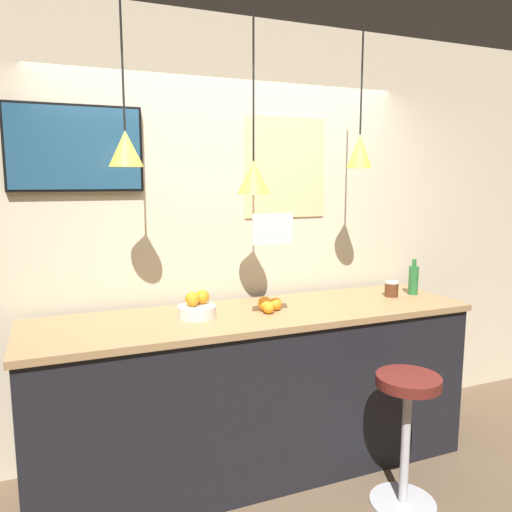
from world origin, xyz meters
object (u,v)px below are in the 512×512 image
bar_stool (407,417)px  spread_jar (392,289)px  mounted_tv (75,148)px  fruit_bowl (197,307)px  juice_bottle (413,279)px

bar_stool → spread_jar: 0.97m
spread_jar → mounted_tv: mounted_tv is taller
fruit_bowl → juice_bottle: juice_bottle is taller
juice_bottle → spread_jar: 0.19m
mounted_tv → juice_bottle: bearing=-10.2°
bar_stool → juice_bottle: (0.58, 0.69, 0.61)m
spread_jar → mounted_tv: 2.26m
juice_bottle → mounted_tv: (-2.20, 0.40, 0.88)m
bar_stool → spread_jar: spread_jar is taller
bar_stool → juice_bottle: juice_bottle is taller
mounted_tv → bar_stool: bearing=-33.9°
fruit_bowl → spread_jar: size_ratio=2.14×
spread_jar → fruit_bowl: bearing=179.8°
juice_bottle → spread_jar: juice_bottle is taller
bar_stool → juice_bottle: 1.09m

